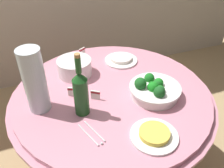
{
  "coord_description": "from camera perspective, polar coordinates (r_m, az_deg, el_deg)",
  "views": [
    {
      "loc": [
        -0.37,
        -1.0,
        1.57
      ],
      "look_at": [
        0.0,
        0.0,
        0.79
      ],
      "focal_mm": 38.15,
      "sensor_mm": 36.0,
      "label": 1
    }
  ],
  "objects": [
    {
      "name": "buffet_table",
      "position": [
        1.6,
        0.0,
        -12.04
      ],
      "size": [
        1.16,
        1.16,
        0.74
      ],
      "color": "maroon",
      "rests_on": "ground_plane"
    },
    {
      "name": "serving_tongs",
      "position": [
        1.12,
        -4.77,
        -11.81
      ],
      "size": [
        0.09,
        0.17,
        0.01
      ],
      "color": "silver",
      "rests_on": "buffet_table"
    },
    {
      "name": "label_placard_mid",
      "position": [
        1.69,
        -7.16,
        7.78
      ],
      "size": [
        0.05,
        0.03,
        0.05
      ],
      "color": "white",
      "rests_on": "buffet_table"
    },
    {
      "name": "ground_plane",
      "position": [
        1.9,
        0.0,
        -19.59
      ],
      "size": [
        6.0,
        6.0,
        0.0
      ],
      "primitive_type": "plane",
      "color": "tan"
    },
    {
      "name": "food_plate_rice",
      "position": [
        1.62,
        2.19,
        5.92
      ],
      "size": [
        0.22,
        0.22,
        0.03
      ],
      "color": "white",
      "rests_on": "buffet_table"
    },
    {
      "name": "label_placard_rear",
      "position": [
        1.32,
        -9.47,
        -1.71
      ],
      "size": [
        0.05,
        0.03,
        0.05
      ],
      "color": "white",
      "rests_on": "buffet_table"
    },
    {
      "name": "plate_stack",
      "position": [
        1.48,
        -8.95,
        4.01
      ],
      "size": [
        0.21,
        0.21,
        0.1
      ],
      "color": "white",
      "rests_on": "buffet_table"
    },
    {
      "name": "wine_bottle",
      "position": [
        1.15,
        -7.49,
        -1.91
      ],
      "size": [
        0.07,
        0.07,
        0.34
      ],
      "color": "#1C4F1E",
      "rests_on": "buffet_table"
    },
    {
      "name": "broccoli_bowl",
      "position": [
        1.31,
        10.08,
        -1.38
      ],
      "size": [
        0.28,
        0.28,
        0.12
      ],
      "color": "white",
      "rests_on": "buffet_table"
    },
    {
      "name": "decorative_fruit_vase",
      "position": [
        1.2,
        -17.96,
        0.26
      ],
      "size": [
        0.11,
        0.11,
        0.34
      ],
      "color": "silver",
      "rests_on": "buffet_table"
    },
    {
      "name": "label_placard_front",
      "position": [
        1.28,
        -3.99,
        -2.54
      ],
      "size": [
        0.05,
        0.04,
        0.05
      ],
      "color": "white",
      "rests_on": "buffet_table"
    },
    {
      "name": "food_plate_fried_egg",
      "position": [
        1.11,
        10.07,
        -11.87
      ],
      "size": [
        0.22,
        0.22,
        0.03
      ],
      "color": "white",
      "rests_on": "buffet_table"
    }
  ]
}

